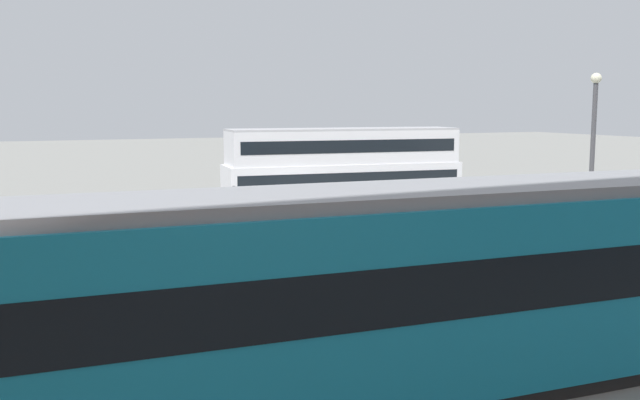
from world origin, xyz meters
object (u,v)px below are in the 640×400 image
Objects in this scene: double_decker_bus at (343,166)px; pedestrian_near_railing at (244,226)px; street_lamp at (593,146)px; info_sign at (234,207)px; tram_yellow at (327,297)px; pedestrian_crossing at (386,220)px.

pedestrian_near_railing is at bearing 49.91° from double_decker_bus.
double_decker_bus is 1.98× the size of street_lamp.
double_decker_bus is at bearing -130.09° from pedestrian_near_railing.
double_decker_bus is 12.34m from info_sign.
tram_yellow is 6.79× the size of info_sign.
double_decker_bus is 13.46m from street_lamp.
info_sign is (0.19, -0.47, 0.56)m from pedestrian_near_railing.
double_decker_bus reaches higher than pedestrian_crossing.
tram_yellow is 12.25m from info_sign.
pedestrian_near_railing is (-2.24, -11.61, -0.80)m from tram_yellow.
info_sign is at bearing -18.49° from street_lamp.
pedestrian_near_railing is 5.17m from pedestrian_crossing.
double_decker_bus is 0.76× the size of tram_yellow.
tram_yellow reaches higher than info_sign.
pedestrian_crossing is at bearing 173.86° from info_sign.
double_decker_bus is 10.20m from pedestrian_crossing.
tram_yellow is 15.93m from street_lamp.
pedestrian_near_railing is at bearing -16.62° from street_lamp.
tram_yellow is at bearing 31.35° from street_lamp.
pedestrian_near_railing is 1.13× the size of pedestrian_crossing.
info_sign is (5.36, -0.58, 0.70)m from pedestrian_crossing.
pedestrian_crossing is at bearing -28.06° from street_lamp.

